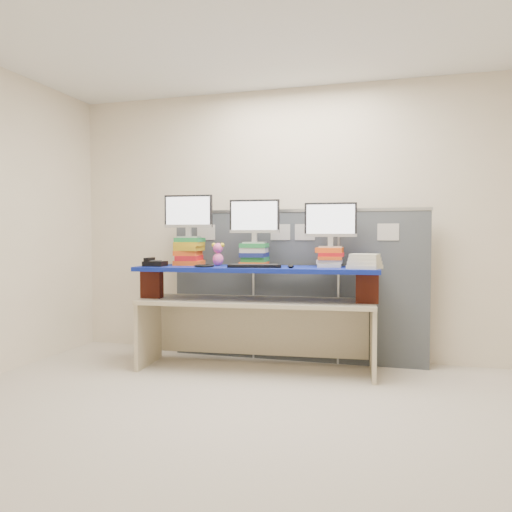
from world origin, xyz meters
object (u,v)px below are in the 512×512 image
(monitor_center, at_px, (254,219))
(blue_board, at_px, (256,269))
(monitor_left, at_px, (188,214))
(desk_phone, at_px, (154,263))
(keyboard, at_px, (255,266))
(desk, at_px, (256,314))
(monitor_right, at_px, (331,222))

(monitor_center, bearing_deg, blue_board, -72.44)
(monitor_left, bearing_deg, desk_phone, -138.85)
(keyboard, distance_m, desk_phone, 0.97)
(desk, xyz_separation_m, monitor_center, (-0.05, 0.11, 0.90))
(blue_board, distance_m, monitor_right, 0.82)
(desk, relative_size, monitor_left, 4.63)
(desk, bearing_deg, desk_phone, -173.38)
(desk, distance_m, blue_board, 0.42)
(monitor_center, xyz_separation_m, desk_phone, (-0.90, -0.31, -0.42))
(monitor_center, height_order, monitor_right, monitor_center)
(monitor_left, distance_m, desk_phone, 0.59)
(desk, xyz_separation_m, desk_phone, (-0.95, -0.19, 0.47))
(desk, height_order, blue_board, blue_board)
(blue_board, height_order, monitor_left, monitor_left)
(monitor_left, bearing_deg, blue_board, -9.62)
(monitor_center, height_order, desk_phone, monitor_center)
(monitor_center, bearing_deg, desk_phone, -166.03)
(desk_phone, bearing_deg, desk, 7.50)
(blue_board, bearing_deg, desk_phone, -173.38)
(desk_phone, bearing_deg, monitor_right, 8.84)
(monitor_center, bearing_deg, desk, -72.44)
(blue_board, bearing_deg, monitor_left, 170.38)
(blue_board, relative_size, desk_phone, 10.98)
(monitor_right, bearing_deg, monitor_center, 180.00)
(monitor_right, bearing_deg, monitor_left, -180.00)
(monitor_right, relative_size, keyboard, 0.95)
(monitor_left, bearing_deg, desk, -9.62)
(keyboard, bearing_deg, monitor_right, 11.72)
(blue_board, relative_size, monitor_right, 4.66)
(blue_board, bearing_deg, keyboard, -85.17)
(desk_phone, bearing_deg, blue_board, 7.50)
(monitor_left, xyz_separation_m, monitor_center, (0.66, 0.06, -0.05))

